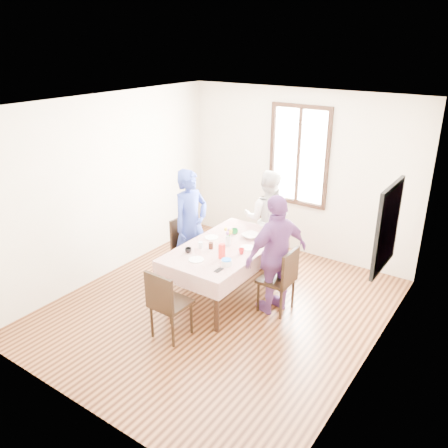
{
  "coord_description": "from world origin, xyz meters",
  "views": [
    {
      "loc": [
        3.09,
        -4.37,
        3.43
      ],
      "look_at": [
        -0.12,
        0.3,
        1.1
      ],
      "focal_mm": 36.88,
      "sensor_mm": 36.0,
      "label": 1
    }
  ],
  "objects_px": {
    "chair_left": "(190,248)",
    "chair_far": "(268,237)",
    "person_left": "(190,225)",
    "dining_table": "(226,271)",
    "person_right": "(276,255)",
    "person_far": "(268,219)",
    "chair_near": "(171,303)",
    "chair_right": "(276,279)"
  },
  "relations": [
    {
      "from": "person_far",
      "to": "chair_near",
      "type": "bearing_deg",
      "value": 69.57
    },
    {
      "from": "person_far",
      "to": "person_right",
      "type": "relative_size",
      "value": 0.97
    },
    {
      "from": "chair_near",
      "to": "person_far",
      "type": "bearing_deg",
      "value": 91.17
    },
    {
      "from": "chair_left",
      "to": "chair_far",
      "type": "distance_m",
      "value": 1.27
    },
    {
      "from": "chair_far",
      "to": "person_right",
      "type": "bearing_deg",
      "value": 114.95
    },
    {
      "from": "person_left",
      "to": "chair_right",
      "type": "bearing_deg",
      "value": -85.15
    },
    {
      "from": "chair_left",
      "to": "person_left",
      "type": "distance_m",
      "value": 0.39
    },
    {
      "from": "chair_far",
      "to": "chair_near",
      "type": "distance_m",
      "value": 2.35
    },
    {
      "from": "chair_far",
      "to": "person_far",
      "type": "bearing_deg",
      "value": 81.31
    },
    {
      "from": "chair_near",
      "to": "person_far",
      "type": "xyz_separation_m",
      "value": [
        -0.0,
        2.33,
        0.33
      ]
    },
    {
      "from": "person_left",
      "to": "person_right",
      "type": "xyz_separation_m",
      "value": [
        1.49,
        -0.11,
        -0.03
      ]
    },
    {
      "from": "chair_far",
      "to": "chair_left",
      "type": "bearing_deg",
      "value": 44.24
    },
    {
      "from": "dining_table",
      "to": "chair_far",
      "type": "bearing_deg",
      "value": 90.0
    },
    {
      "from": "chair_right",
      "to": "person_left",
      "type": "height_order",
      "value": "person_left"
    },
    {
      "from": "chair_left",
      "to": "person_right",
      "type": "xyz_separation_m",
      "value": [
        1.51,
        -0.11,
        0.36
      ]
    },
    {
      "from": "person_far",
      "to": "person_right",
      "type": "distance_m",
      "value": 1.33
    },
    {
      "from": "person_far",
      "to": "chair_right",
      "type": "bearing_deg",
      "value": 104.45
    },
    {
      "from": "chair_right",
      "to": "person_far",
      "type": "distance_m",
      "value": 1.38
    },
    {
      "from": "dining_table",
      "to": "person_left",
      "type": "distance_m",
      "value": 0.9
    },
    {
      "from": "chair_near",
      "to": "person_far",
      "type": "relative_size",
      "value": 0.58
    },
    {
      "from": "dining_table",
      "to": "chair_far",
      "type": "xyz_separation_m",
      "value": [
        0.0,
        1.18,
        0.08
      ]
    },
    {
      "from": "chair_right",
      "to": "person_right",
      "type": "relative_size",
      "value": 0.56
    },
    {
      "from": "chair_left",
      "to": "chair_far",
      "type": "bearing_deg",
      "value": 146.17
    },
    {
      "from": "chair_near",
      "to": "person_left",
      "type": "xyz_separation_m",
      "value": [
        -0.75,
        1.34,
        0.39
      ]
    },
    {
      "from": "chair_left",
      "to": "person_left",
      "type": "relative_size",
      "value": 0.54
    },
    {
      "from": "person_left",
      "to": "person_far",
      "type": "bearing_deg",
      "value": -28.03
    },
    {
      "from": "chair_near",
      "to": "dining_table",
      "type": "bearing_deg",
      "value": 91.17
    },
    {
      "from": "chair_far",
      "to": "person_left",
      "type": "height_order",
      "value": "person_left"
    },
    {
      "from": "chair_left",
      "to": "person_right",
      "type": "relative_size",
      "value": 0.56
    },
    {
      "from": "chair_right",
      "to": "chair_near",
      "type": "height_order",
      "value": "same"
    },
    {
      "from": "chair_far",
      "to": "person_right",
      "type": "xyz_separation_m",
      "value": [
        0.75,
        -1.12,
        0.36
      ]
    },
    {
      "from": "chair_right",
      "to": "chair_near",
      "type": "xyz_separation_m",
      "value": [
        -0.77,
        -1.23,
        0.0
      ]
    },
    {
      "from": "person_right",
      "to": "chair_right",
      "type": "bearing_deg",
      "value": 112.86
    },
    {
      "from": "chair_left",
      "to": "chair_near",
      "type": "height_order",
      "value": "same"
    },
    {
      "from": "dining_table",
      "to": "person_right",
      "type": "relative_size",
      "value": 1.05
    },
    {
      "from": "dining_table",
      "to": "person_right",
      "type": "bearing_deg",
      "value": 4.09
    },
    {
      "from": "chair_left",
      "to": "chair_right",
      "type": "relative_size",
      "value": 1.0
    },
    {
      "from": "chair_near",
      "to": "person_right",
      "type": "relative_size",
      "value": 0.56
    },
    {
      "from": "chair_far",
      "to": "person_left",
      "type": "xyz_separation_m",
      "value": [
        -0.75,
        -1.02,
        0.39
      ]
    },
    {
      "from": "chair_right",
      "to": "person_left",
      "type": "xyz_separation_m",
      "value": [
        -1.51,
        0.11,
        0.39
      ]
    },
    {
      "from": "chair_left",
      "to": "chair_right",
      "type": "height_order",
      "value": "same"
    },
    {
      "from": "dining_table",
      "to": "person_right",
      "type": "distance_m",
      "value": 0.87
    }
  ]
}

